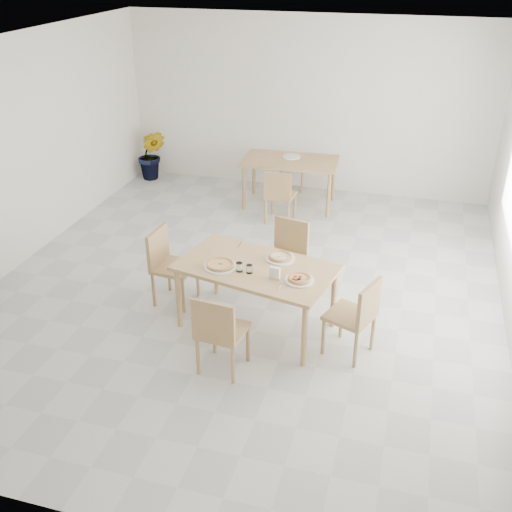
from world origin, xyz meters
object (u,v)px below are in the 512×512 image
(chair_east, at_px, (357,313))
(potted_plant, at_px, (152,155))
(plate_empty, at_px, (292,157))
(pizza_mushroom, at_px, (280,257))
(chair_back_s, at_px, (279,193))
(pizza_margherita, at_px, (220,265))
(second_table, at_px, (290,165))
(plate_mushroom, at_px, (280,258))
(tumbler_a, at_px, (239,267))
(chair_north, at_px, (287,251))
(chair_west, at_px, (168,261))
(napkin_holder, at_px, (275,273))
(main_table, at_px, (256,272))
(plate_pepperoni, at_px, (299,280))
(tumbler_b, at_px, (249,269))
(chair_south, at_px, (219,330))
(plate_margherita, at_px, (220,266))
(chair_back_n, at_px, (295,158))
(pizza_pepperoni, at_px, (299,278))

(chair_east, bearing_deg, potted_plant, -114.37)
(plate_empty, height_order, potted_plant, potted_plant)
(pizza_mushroom, bearing_deg, chair_back_s, 103.97)
(pizza_margherita, height_order, potted_plant, potted_plant)
(second_table, relative_size, potted_plant, 1.70)
(plate_mushroom, distance_m, tumbler_a, 0.50)
(chair_north, bearing_deg, chair_west, -140.32)
(potted_plant, bearing_deg, chair_north, -44.19)
(napkin_holder, bearing_deg, main_table, 147.70)
(plate_pepperoni, height_order, tumbler_b, tumbler_b)
(plate_pepperoni, xyz_separation_m, potted_plant, (-3.51, 4.11, -0.32))
(main_table, relative_size, plate_mushroom, 5.60)
(potted_plant, bearing_deg, plate_empty, -8.07)
(pizza_margherita, bearing_deg, potted_plant, 123.31)
(main_table, relative_size, chair_east, 2.04)
(chair_south, distance_m, tumbler_b, 0.77)
(pizza_mushroom, relative_size, tumbler_a, 3.39)
(tumbler_b, bearing_deg, pizza_margherita, 174.85)
(plate_empty, bearing_deg, pizza_mushroom, -79.22)
(plate_margherita, relative_size, second_table, 0.23)
(tumbler_a, height_order, plate_empty, tumbler_a)
(plate_margherita, bearing_deg, tumbler_a, -7.04)
(chair_east, bearing_deg, tumbler_b, -72.52)
(tumbler_b, relative_size, chair_back_s, 0.11)
(tumbler_b, relative_size, second_table, 0.06)
(tumbler_a, relative_size, chair_back_n, 0.11)
(main_table, distance_m, napkin_holder, 0.35)
(chair_south, relative_size, second_table, 0.58)
(pizza_mushroom, distance_m, chair_back_n, 4.12)
(chair_east, distance_m, tumbler_a, 1.28)
(chair_south, bearing_deg, plate_mushroom, -100.87)
(chair_west, height_order, second_table, chair_west)
(plate_margherita, bearing_deg, chair_west, 154.19)
(chair_south, xyz_separation_m, napkin_holder, (0.37, 0.67, 0.31))
(main_table, distance_m, pizza_pepperoni, 0.55)
(chair_north, distance_m, potted_plant, 4.38)
(chair_south, relative_size, pizza_margherita, 2.23)
(chair_east, xyz_separation_m, plate_margherita, (-1.45, 0.10, 0.26))
(tumbler_b, xyz_separation_m, plate_empty, (-0.40, 3.71, -0.03))
(plate_margherita, relative_size, potted_plant, 0.39)
(pizza_mushroom, xyz_separation_m, tumbler_a, (-0.34, -0.37, 0.02))
(chair_back_s, relative_size, plate_empty, 2.98)
(chair_south, distance_m, chair_west, 1.50)
(chair_east, distance_m, potted_plant, 5.84)
(plate_margherita, distance_m, plate_mushroom, 0.65)
(main_table, height_order, chair_west, chair_west)
(pizza_mushroom, xyz_separation_m, pizza_pepperoni, (0.29, -0.40, 0.00))
(chair_west, height_order, pizza_margherita, chair_west)
(chair_west, bearing_deg, chair_north, -58.72)
(tumbler_a, bearing_deg, tumbler_b, -1.44)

